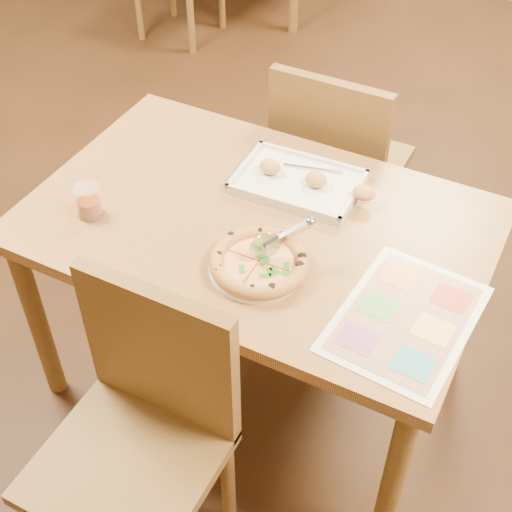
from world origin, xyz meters
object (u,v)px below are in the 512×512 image
at_px(chair_far, 335,153).
at_px(appetizer_tray, 301,182).
at_px(dining_table, 257,241).
at_px(plate, 256,268).
at_px(menu, 406,318).
at_px(pizza_cutter, 280,239).
at_px(pizza, 259,262).
at_px(glass_tumbler, 89,203).
at_px(chair_near, 144,409).

height_order(chair_far, appetizer_tray, chair_far).
relative_size(dining_table, plate, 5.22).
bearing_deg(menu, dining_table, 161.52).
relative_size(dining_table, pizza_cutter, 9.78).
bearing_deg(dining_table, plate, -63.21).
relative_size(chair_far, plate, 1.89).
height_order(pizza, glass_tumbler, glass_tumbler).
relative_size(plate, pizza_cutter, 1.87).
distance_m(plate, pizza, 0.02).
height_order(chair_far, pizza, chair_far).
relative_size(dining_table, chair_far, 2.77).
bearing_deg(glass_tumbler, chair_far, 61.79).
relative_size(chair_far, menu, 1.10).
bearing_deg(glass_tumbler, pizza_cutter, 6.59).
bearing_deg(dining_table, chair_near, -90.00).
relative_size(appetizer_tray, menu, 0.99).
distance_m(dining_table, appetizer_tray, 0.22).
xyz_separation_m(chair_near, chair_far, (-0.00, 1.20, 0.00)).
relative_size(chair_near, menu, 1.10).
xyz_separation_m(chair_near, glass_tumbler, (-0.43, 0.40, 0.20)).
relative_size(pizza, appetizer_tray, 0.62).
bearing_deg(pizza_cutter, plate, -179.37).
height_order(pizza_cutter, menu, pizza_cutter).
bearing_deg(pizza, plate, -140.45).
height_order(chair_far, pizza_cutter, chair_far).
xyz_separation_m(plate, glass_tumbler, (-0.52, -0.02, 0.03)).
height_order(chair_near, glass_tumbler, chair_near).
bearing_deg(chair_near, appetizer_tray, 86.36).
distance_m(dining_table, chair_far, 0.61).
bearing_deg(dining_table, menu, -18.48).
height_order(dining_table, appetizer_tray, appetizer_tray).
relative_size(chair_near, glass_tumbler, 4.97).
bearing_deg(glass_tumbler, menu, 2.05).
bearing_deg(pizza_cutter, chair_far, 53.02).
bearing_deg(pizza, pizza_cutter, 49.34).
xyz_separation_m(plate, menu, (0.41, 0.02, -0.00)).
bearing_deg(appetizer_tray, dining_table, -104.78).
distance_m(chair_far, plate, 0.81).
distance_m(pizza, menu, 0.40).
bearing_deg(appetizer_tray, pizza, -82.55).
bearing_deg(chair_far, glass_tumbler, 61.79).
distance_m(pizza_cutter, glass_tumbler, 0.57).
bearing_deg(glass_tumbler, dining_table, 24.89).
bearing_deg(menu, chair_near, -138.80).
bearing_deg(plate, chair_far, 96.71).
bearing_deg(pizza_cutter, dining_table, 88.00).
xyz_separation_m(dining_table, appetizer_tray, (0.05, 0.19, 0.10)).
bearing_deg(appetizer_tray, menu, -38.67).
xyz_separation_m(pizza_cutter, glass_tumbler, (-0.57, -0.07, -0.05)).
relative_size(dining_table, appetizer_tray, 3.06).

